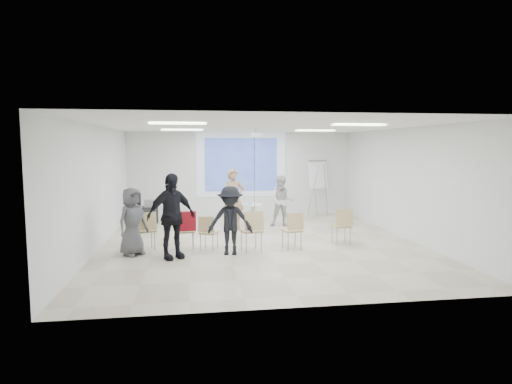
{
  "coord_description": "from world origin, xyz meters",
  "views": [
    {
      "loc": [
        -1.67,
        -10.75,
        2.49
      ],
      "look_at": [
        0.0,
        0.8,
        1.25
      ],
      "focal_mm": 30.0,
      "sensor_mm": 36.0,
      "label": 1
    }
  ],
  "objects": [
    {
      "name": "chair_right_inner",
      "position": [
        0.68,
        -0.78,
        0.54
      ],
      "size": [
        0.5,
        0.53,
        0.91
      ],
      "rotation": [
        0.0,
        0.0,
        0.19
      ],
      "color": "tan",
      "rests_on": "floor"
    },
    {
      "name": "ceiling_projector",
      "position": [
        0.1,
        1.49,
        2.69
      ],
      "size": [
        0.3,
        0.25,
        3.0
      ],
      "color": "white",
      "rests_on": "ceiling"
    },
    {
      "name": "audience_left",
      "position": [
        -2.19,
        -1.23,
        1.1
      ],
      "size": [
        1.48,
        1.27,
        2.19
      ],
      "primitive_type": "imported",
      "rotation": [
        0.0,
        0.0,
        0.49
      ],
      "color": "black",
      "rests_on": "floor"
    },
    {
      "name": "fluor_panel_ne",
      "position": [
        2.0,
        2.0,
        2.97
      ],
      "size": [
        1.2,
        0.3,
        0.02
      ],
      "primitive_type": "cube",
      "color": "white",
      "rests_on": "ceiling"
    },
    {
      "name": "controller_left",
      "position": [
        -0.33,
        2.3,
        1.36
      ],
      "size": [
        0.04,
        0.11,
        0.04
      ],
      "primitive_type": "cube",
      "rotation": [
        0.0,
        0.0,
        0.01
      ],
      "color": "white",
      "rests_on": "player_left"
    },
    {
      "name": "chair_right_far",
      "position": [
        2.03,
        -0.49,
        0.56
      ],
      "size": [
        0.45,
        0.49,
        0.95
      ],
      "rotation": [
        0.0,
        0.0,
        0.02
      ],
      "color": "tan",
      "rests_on": "floor"
    },
    {
      "name": "chair_center",
      "position": [
        -0.33,
        -0.9,
        0.59
      ],
      "size": [
        0.55,
        0.58,
        0.99
      ],
      "rotation": [
        0.0,
        0.0,
        0.2
      ],
      "color": "tan",
      "rests_on": "floor"
    },
    {
      "name": "chair_left_inner",
      "position": [
        -1.37,
        -0.57,
        0.49
      ],
      "size": [
        0.53,
        0.54,
        0.84
      ],
      "rotation": [
        0.0,
        0.0,
        -0.42
      ],
      "color": "tan",
      "rests_on": "floor"
    },
    {
      "name": "red_jacket",
      "position": [
        -1.89,
        -0.56,
        0.72
      ],
      "size": [
        0.49,
        0.13,
        0.46
      ],
      "primitive_type": "cube",
      "rotation": [
        0.0,
        0.0,
        0.05
      ],
      "color": "maroon",
      "rests_on": "chair_left_mid"
    },
    {
      "name": "audience_outer",
      "position": [
        -3.09,
        -0.78,
        0.88
      ],
      "size": [
        0.99,
        1.01,
        1.75
      ],
      "primitive_type": "imported",
      "rotation": [
        0.0,
        0.0,
        0.83
      ],
      "color": "#55555A",
      "rests_on": "floor"
    },
    {
      "name": "player_left",
      "position": [
        -0.51,
        2.05,
        1.03
      ],
      "size": [
        0.76,
        0.51,
        2.07
      ],
      "primitive_type": "imported",
      "rotation": [
        0.0,
        0.0,
        0.01
      ],
      "color": "tan",
      "rests_on": "floor"
    },
    {
      "name": "fluor_panel_se",
      "position": [
        2.0,
        -1.5,
        2.97
      ],
      "size": [
        1.2,
        0.3,
        0.02
      ],
      "primitive_type": "cube",
      "color": "white",
      "rests_on": "ceiling"
    },
    {
      "name": "projection_image",
      "position": [
        0.0,
        4.47,
        1.85
      ],
      "size": [
        2.6,
        0.01,
        1.9
      ],
      "primitive_type": "cube",
      "color": "#334FAD",
      "rests_on": "wall_back"
    },
    {
      "name": "av_cart",
      "position": [
        -3.12,
        3.43,
        0.35
      ],
      "size": [
        0.54,
        0.44,
        0.76
      ],
      "rotation": [
        0.0,
        0.0,
        0.07
      ],
      "color": "black",
      "rests_on": "floor"
    },
    {
      "name": "player_right",
      "position": [
        1.04,
        2.24,
        0.88
      ],
      "size": [
        0.96,
        0.83,
        1.77
      ],
      "primitive_type": "imported",
      "rotation": [
        0.0,
        0.0,
        -0.19
      ],
      "color": "silver",
      "rests_on": "floor"
    },
    {
      "name": "chair_left_mid",
      "position": [
        -1.89,
        -0.42,
        0.52
      ],
      "size": [
        0.43,
        0.46,
        0.87
      ],
      "rotation": [
        0.0,
        0.0,
        0.05
      ],
      "color": "tan",
      "rests_on": "floor"
    },
    {
      "name": "floor",
      "position": [
        0.0,
        0.0,
        -0.05
      ],
      "size": [
        8.0,
        9.0,
        0.1
      ],
      "primitive_type": "cube",
      "color": "beige",
      "rests_on": "ground"
    },
    {
      "name": "wall_back",
      "position": [
        0.0,
        4.55,
        1.5
      ],
      "size": [
        8.0,
        0.1,
        3.0
      ],
      "primitive_type": "cube",
      "color": "silver",
      "rests_on": "floor"
    },
    {
      "name": "projection_halo",
      "position": [
        0.0,
        4.49,
        1.85
      ],
      "size": [
        3.2,
        0.01,
        2.3
      ],
      "primitive_type": "cube",
      "color": "silver",
      "rests_on": "wall_back"
    },
    {
      "name": "chair_far_left",
      "position": [
        -2.84,
        -0.39,
        0.56
      ],
      "size": [
        0.56,
        0.59,
        0.95
      ],
      "rotation": [
        0.0,
        0.0,
        0.3
      ],
      "color": "tan",
      "rests_on": "floor"
    },
    {
      "name": "flipchart_easel",
      "position": [
        2.72,
        4.09,
        1.49
      ],
      "size": [
        0.85,
        0.66,
        2.02
      ],
      "rotation": [
        0.0,
        0.0,
        0.28
      ],
      "color": "#96989E",
      "rests_on": "floor"
    },
    {
      "name": "controller_right",
      "position": [
        0.86,
        2.49,
        1.19
      ],
      "size": [
        0.06,
        0.12,
        0.04
      ],
      "primitive_type": "cube",
      "rotation": [
        0.0,
        0.0,
        -0.19
      ],
      "color": "white",
      "rests_on": "player_right"
    },
    {
      "name": "ceiling",
      "position": [
        0.0,
        0.0,
        3.05
      ],
      "size": [
        8.0,
        9.0,
        0.1
      ],
      "primitive_type": "cube",
      "color": "white",
      "rests_on": "wall_back"
    },
    {
      "name": "laptop",
      "position": [
        -1.34,
        -0.49,
        0.45
      ],
      "size": [
        0.37,
        0.33,
        0.02
      ],
      "primitive_type": "imported",
      "rotation": [
        0.0,
        0.0,
        2.72
      ],
      "color": "black",
      "rests_on": "chair_left_inner"
    },
    {
      "name": "wall_right",
      "position": [
        4.05,
        0.0,
        1.5
      ],
      "size": [
        0.1,
        9.0,
        3.0
      ],
      "primitive_type": "cube",
      "color": "silver",
      "rests_on": "floor"
    },
    {
      "name": "pedestal_table",
      "position": [
        0.1,
        2.24,
        0.41
      ],
      "size": [
        0.63,
        0.63,
        0.74
      ],
      "rotation": [
        0.0,
        0.0,
        -0.05
      ],
      "color": "white",
      "rests_on": "floor"
    },
    {
      "name": "wall_left",
      "position": [
        -4.05,
        0.0,
        1.5
      ],
      "size": [
        0.1,
        9.0,
        3.0
      ],
      "primitive_type": "cube",
      "color": "silver",
      "rests_on": "floor"
    },
    {
      "name": "fluor_panel_nw",
      "position": [
        -2.0,
        2.0,
        2.97
      ],
      "size": [
        1.2,
        0.3,
        0.02
      ],
      "primitive_type": "cube",
      "color": "white",
      "rests_on": "ceiling"
    },
    {
      "name": "fluor_panel_sw",
      "position": [
        -2.0,
        -1.5,
        2.97
      ],
      "size": [
        1.2,
        0.3,
        0.02
      ],
      "primitive_type": "cube",
      "color": "white",
      "rests_on": "ceiling"
    },
    {
      "name": "audience_mid",
      "position": [
        -0.87,
        -1.05,
        0.9
      ],
      "size": [
        1.24,
        0.79,
        1.8
      ],
      "primitive_type": "imported",
      "rotation": [
        0.0,
        0.0,
        -0.14
      ],
      "color": "black",
      "rests_on": "floor"
    }
  ]
}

